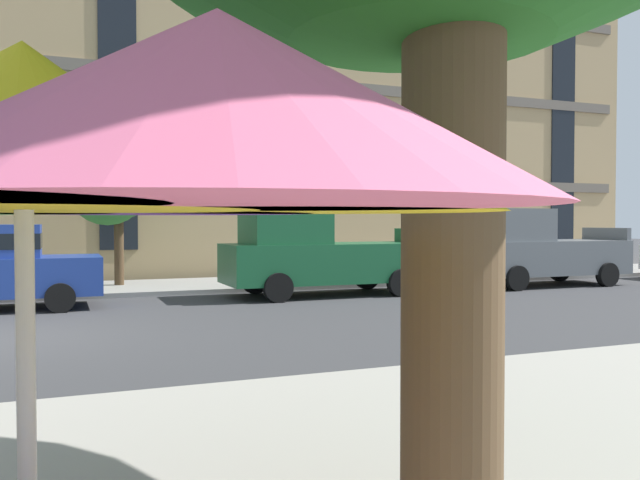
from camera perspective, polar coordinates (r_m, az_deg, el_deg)
name	(u,v)px	position (r m, az deg, el deg)	size (l,w,h in m)	color
sidewalk_far	(11,292)	(18.22, -25.43, -4.15)	(56.00, 3.60, 0.12)	gray
apartment_building	(24,54)	(27.03, -24.52, 14.63)	(44.77, 12.08, 16.00)	tan
pickup_green	(318,254)	(16.16, -0.21, -1.27)	(5.10, 2.12, 2.20)	#195933
pickup_gray_midblock	(533,250)	(19.62, 18.18, -0.85)	(5.10, 2.12, 2.20)	slate
street_tree_middle	(113,184)	(18.40, -17.64, 4.71)	(2.29, 2.30, 3.91)	#4C3823
patio_umbrella	(23,136)	(2.32, -24.56, 8.26)	(3.41, 3.16, 2.41)	silver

